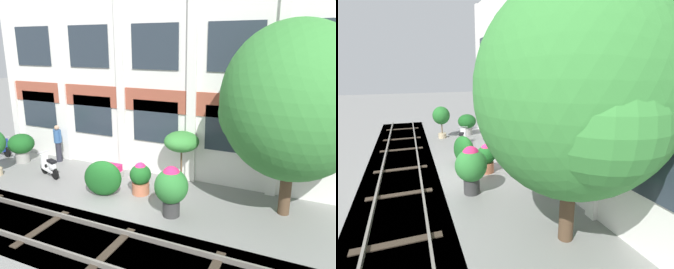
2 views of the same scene
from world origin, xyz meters
TOP-DOWN VIEW (x-y plane):
  - ground_plane at (0.00, 0.00)m, footprint 80.00×80.00m
  - apartment_facade at (0.00, 2.96)m, footprint 15.74×0.64m
  - rail_tracks at (-0.00, -2.45)m, footprint 23.38×2.80m
  - broadleaf_tree at (5.19, 1.45)m, footprint 4.58×4.37m
  - potted_plant_ribbed_drum at (1.96, -0.15)m, footprint 1.07×1.07m
  - potted_plant_square_trough at (-1.51, 1.70)m, footprint 0.91×0.54m
  - potted_plant_tall_urn at (1.36, 2.16)m, footprint 1.32×1.32m
  - potted_plant_fluted_column at (0.32, 0.84)m, footprint 0.77×0.77m
  - potted_plant_stone_basin at (-6.23, 1.49)m, footprint 1.15×1.15m
  - potted_plant_terracotta_small at (-5.97, -0.13)m, footprint 1.02×1.02m
  - scooter_near_curb at (-3.81, 0.68)m, footprint 1.33×0.67m
  - scooter_second_parked at (-7.98, 1.75)m, footprint 1.38×0.50m
  - resident_by_doorway at (-4.76, 2.25)m, footprint 0.52×0.34m
  - topiary_hedge at (-0.84, 0.17)m, footprint 1.50×1.08m

SIDE VIEW (x-z plane):
  - rail_tracks at x=0.00m, z-range -0.35..0.08m
  - ground_plane at x=0.00m, z-range 0.00..0.00m
  - potted_plant_square_trough at x=-1.51m, z-range -0.01..0.53m
  - scooter_near_curb at x=-3.81m, z-range -0.05..0.93m
  - scooter_second_parked at x=-7.98m, z-range -0.05..0.93m
  - potted_plant_fluted_column at x=0.32m, z-range 0.04..1.23m
  - topiary_hedge at x=-0.84m, z-range 0.00..1.29m
  - potted_plant_stone_basin at x=-6.23m, z-range 0.13..1.46m
  - resident_by_doorway at x=-4.76m, z-range 0.07..1.78m
  - potted_plant_ribbed_drum at x=1.96m, z-range 0.15..1.80m
  - potted_plant_terracotta_small at x=-5.97m, z-range 0.35..2.29m
  - potted_plant_tall_urn at x=1.36m, z-range 0.63..2.75m
  - broadleaf_tree at x=5.19m, z-range 0.51..6.49m
  - apartment_facade at x=0.00m, z-range -0.02..8.12m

